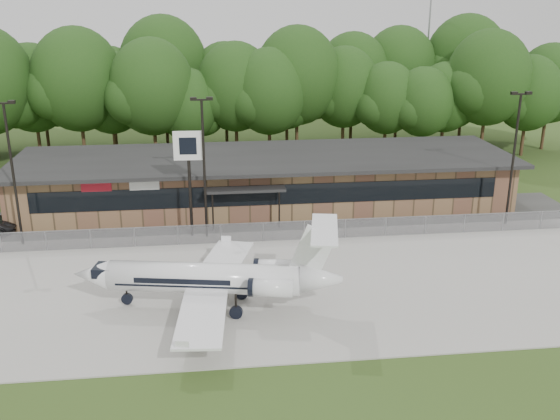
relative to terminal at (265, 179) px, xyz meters
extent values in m
plane|color=#354A1A|center=(0.00, -23.94, -2.18)|extent=(160.00, 160.00, 0.00)
cube|color=#9E9B93|center=(0.00, -15.94, -2.14)|extent=(64.00, 18.00, 0.08)
cube|color=#383835|center=(0.00, -4.44, -2.15)|extent=(50.00, 9.00, 0.06)
cube|color=olive|center=(0.00, 0.06, -0.18)|extent=(40.00, 10.00, 4.00)
cube|color=black|center=(0.00, -4.96, 0.12)|extent=(36.00, 0.08, 1.60)
cube|color=black|center=(0.00, -0.44, 1.97)|extent=(41.00, 11.50, 0.30)
cube|color=black|center=(-2.00, -5.54, 0.82)|extent=(6.00, 1.60, 0.20)
cube|color=#AD1523|center=(-13.00, -4.99, 1.22)|extent=(2.20, 0.06, 0.70)
cube|color=silver|center=(-9.50, -4.99, 1.22)|extent=(2.20, 0.06, 0.70)
cube|color=gray|center=(0.00, -8.94, -1.43)|extent=(46.00, 0.03, 1.50)
cube|color=gray|center=(0.00, -8.94, -0.68)|extent=(46.00, 0.04, 0.04)
cylinder|color=gray|center=(22.00, 24.06, 10.32)|extent=(0.20, 0.20, 25.00)
cylinder|color=black|center=(-18.00, -7.44, 2.82)|extent=(0.18, 0.18, 10.00)
cube|color=black|center=(-18.00, -7.44, 7.87)|extent=(1.20, 0.12, 0.12)
cube|color=black|center=(-17.45, -7.44, 7.94)|extent=(0.45, 0.30, 0.22)
cylinder|color=black|center=(-5.00, -7.44, 2.82)|extent=(0.18, 0.18, 10.00)
cube|color=black|center=(-5.00, -7.44, 7.87)|extent=(1.20, 0.12, 0.12)
cube|color=black|center=(-5.55, -7.44, 7.94)|extent=(0.45, 0.30, 0.22)
cube|color=black|center=(-4.45, -7.44, 7.94)|extent=(0.45, 0.30, 0.22)
cylinder|color=black|center=(18.00, -7.44, 2.82)|extent=(0.18, 0.18, 10.00)
cube|color=black|center=(18.00, -7.44, 7.87)|extent=(1.20, 0.12, 0.12)
cube|color=black|center=(17.45, -7.44, 7.94)|extent=(0.45, 0.30, 0.22)
cube|color=black|center=(18.55, -7.44, 7.94)|extent=(0.45, 0.30, 0.22)
cylinder|color=white|center=(-5.16, -18.67, -0.37)|extent=(10.77, 3.67, 1.70)
cone|color=white|center=(-11.44, -17.47, -0.37)|extent=(2.41, 2.07, 1.70)
cone|color=white|center=(1.21, -19.88, -0.21)|extent=(2.62, 2.11, 1.70)
cube|color=white|center=(-5.30, -22.22, -0.85)|extent=(3.50, 6.71, 0.13)
cube|color=white|center=(-3.98, -15.32, -0.85)|extent=(3.50, 6.71, 0.13)
cylinder|color=white|center=(-1.65, -20.69, -0.21)|extent=(2.48, 1.38, 0.96)
cylinder|color=white|center=(-1.15, -18.08, -0.21)|extent=(2.48, 1.38, 0.96)
cube|color=white|center=(0.69, -19.78, 1.34)|extent=(2.60, 0.64, 3.20)
cube|color=white|center=(1.32, -19.90, 2.67)|extent=(2.28, 5.07, 0.11)
cube|color=black|center=(-10.71, -17.61, -0.07)|extent=(1.29, 1.45, 0.53)
cube|color=black|center=(-3.28, -19.03, -1.80)|extent=(1.32, 2.67, 0.75)
cylinder|color=black|center=(-9.56, -17.83, -1.80)|extent=(0.75, 0.75, 0.23)
cylinder|color=black|center=(-6.07, -7.14, 1.56)|extent=(0.23, 0.23, 7.46)
cube|color=silver|center=(-6.07, -7.14, 4.64)|extent=(2.06, 0.31, 2.05)
cube|color=black|center=(-6.07, -7.26, 4.64)|extent=(1.21, 0.08, 1.21)
camera|label=1|loc=(-4.69, -50.46, 14.33)|focal=40.00mm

